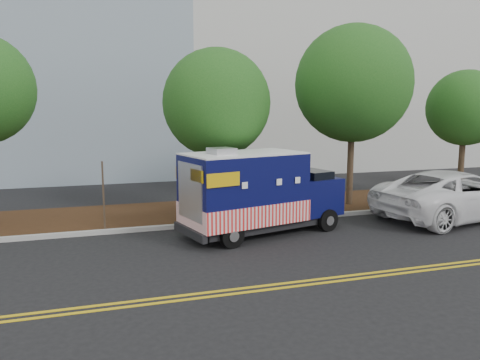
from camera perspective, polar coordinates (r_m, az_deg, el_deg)
name	(u,v)px	position (r m, az deg, el deg)	size (l,w,h in m)	color
ground	(212,237)	(15.20, -3.42, -6.95)	(120.00, 120.00, 0.00)	black
curb	(202,225)	(16.50, -4.60, -5.43)	(120.00, 0.18, 0.15)	#9E9E99
mulch_strip	(191,212)	(18.50, -6.04, -3.90)	(120.00, 4.00, 0.15)	black
centerline_near	(258,286)	(11.15, 2.24, -12.84)	(120.00, 0.10, 0.01)	gold
centerline_far	(262,290)	(10.93, 2.70, -13.29)	(120.00, 0.10, 0.01)	gold
tree_b	(217,103)	(17.47, -2.87, 9.35)	(4.00, 4.00, 6.31)	#38281C
tree_c	(353,84)	(19.73, 13.63, 11.31)	(4.70, 4.70, 7.43)	#38281C
tree_d	(465,108)	(23.26, 25.76, 7.89)	(3.35, 3.35, 5.80)	#38281C
sign_post	(104,198)	(16.03, -16.30, -2.06)	(0.06, 0.06, 2.40)	#473828
food_truck	(256,195)	(15.24, 2.00, -1.82)	(5.82, 3.28, 2.91)	black
white_car	(456,195)	(19.28, 24.85, -1.64)	(3.00, 6.50, 1.81)	white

